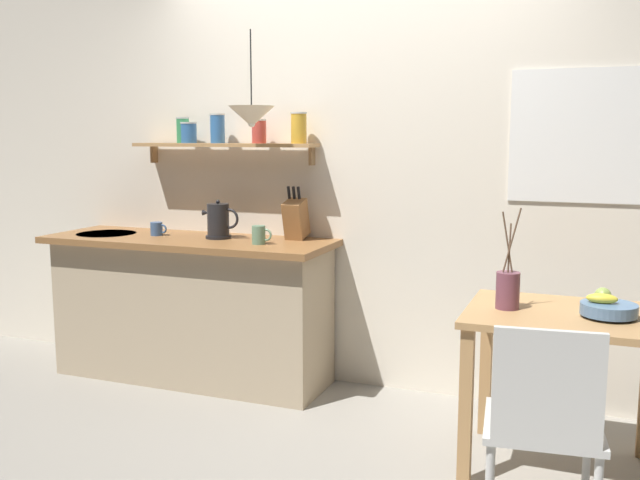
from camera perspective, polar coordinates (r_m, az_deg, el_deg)
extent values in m
plane|color=gray|center=(4.01, 0.03, -14.13)|extent=(14.00, 14.00, 0.00)
cube|color=silver|center=(4.26, 5.75, 5.85)|extent=(6.80, 0.10, 2.70)
cube|color=white|center=(4.05, 20.06, 7.86)|extent=(0.71, 0.01, 0.71)
cube|color=silver|center=(4.05, 20.06, 7.86)|extent=(0.65, 0.01, 0.65)
cube|color=tan|center=(4.58, -10.28, -5.67)|extent=(1.74, 0.52, 0.87)
cube|color=brown|center=(4.47, -10.57, -0.08)|extent=(1.83, 0.63, 0.04)
cylinder|color=#B7BABF|center=(4.80, -16.81, 0.46)|extent=(0.38, 0.38, 0.01)
cube|color=tan|center=(4.51, -7.81, 7.58)|extent=(1.23, 0.18, 0.02)
cube|color=#99754C|center=(4.88, -13.21, 6.78)|extent=(0.02, 0.06, 0.12)
cube|color=#99754C|center=(4.34, -0.66, 6.82)|extent=(0.02, 0.06, 0.12)
cylinder|color=#388E56|center=(4.66, -10.97, 8.61)|extent=(0.08, 0.08, 0.15)
cylinder|color=silver|center=(4.66, -11.00, 9.61)|extent=(0.08, 0.08, 0.01)
cylinder|color=#3366A3|center=(4.63, -10.53, 8.43)|extent=(0.10, 0.10, 0.12)
cylinder|color=silver|center=(4.63, -10.55, 9.25)|extent=(0.11, 0.11, 0.01)
cylinder|color=#3366A3|center=(4.53, -8.25, 8.81)|extent=(0.09, 0.09, 0.17)
cylinder|color=silver|center=(4.53, -8.27, 9.97)|extent=(0.09, 0.09, 0.01)
cylinder|color=#BC4238|center=(4.39, -4.93, 8.64)|extent=(0.09, 0.09, 0.14)
cylinder|color=silver|center=(4.39, -4.94, 9.60)|extent=(0.09, 0.09, 0.01)
cylinder|color=gold|center=(4.28, -1.72, 8.94)|extent=(0.09, 0.09, 0.18)
cylinder|color=silver|center=(4.28, -1.73, 10.18)|extent=(0.10, 0.10, 0.01)
cube|color=tan|center=(3.38, 19.05, -5.78)|extent=(0.85, 0.70, 0.03)
cube|color=tan|center=(3.25, 11.65, -13.05)|extent=(0.06, 0.06, 0.72)
cube|color=tan|center=(3.80, 13.20, -9.86)|extent=(0.06, 0.06, 0.72)
cube|color=silver|center=(2.92, 17.47, -14.04)|extent=(0.48, 0.47, 0.03)
cube|color=silver|center=(2.65, 17.85, -11.23)|extent=(0.38, 0.07, 0.42)
cylinder|color=silver|center=(3.19, 20.63, -16.68)|extent=(0.03, 0.03, 0.43)
cylinder|color=silver|center=(3.17, 13.64, -16.50)|extent=(0.03, 0.03, 0.43)
cylinder|color=#51759E|center=(3.35, 22.19, -5.70)|extent=(0.11, 0.11, 0.01)
cylinder|color=#51759E|center=(3.34, 22.22, -5.18)|extent=(0.24, 0.24, 0.05)
ellipsoid|color=yellow|center=(3.33, 21.74, -4.40)|extent=(0.13, 0.06, 0.04)
sphere|color=#8EA84C|center=(3.37, 21.80, -4.18)|extent=(0.07, 0.07, 0.07)
cylinder|color=brown|center=(3.36, 14.87, -3.94)|extent=(0.11, 0.11, 0.17)
cylinder|color=brown|center=(3.31, 14.85, -0.16)|extent=(0.06, 0.02, 0.28)
cylinder|color=brown|center=(3.32, 15.00, -0.63)|extent=(0.01, 0.01, 0.23)
cylinder|color=brown|center=(3.31, 15.19, -0.01)|extent=(0.07, 0.03, 0.29)
cylinder|color=black|center=(4.42, -8.17, 0.25)|extent=(0.16, 0.16, 0.02)
cylinder|color=#232326|center=(4.40, -8.20, 1.64)|extent=(0.13, 0.13, 0.20)
sphere|color=black|center=(4.39, -8.23, 3.06)|extent=(0.02, 0.02, 0.02)
cone|color=#232326|center=(4.44, -9.17, 2.18)|extent=(0.04, 0.04, 0.04)
torus|color=black|center=(4.36, -7.31, 1.72)|extent=(0.13, 0.02, 0.13)
cube|color=#9E6B3D|center=(4.30, -1.95, 1.70)|extent=(0.12, 0.19, 0.25)
cylinder|color=black|center=(4.27, -2.52, 3.83)|extent=(0.02, 0.04, 0.08)
cylinder|color=black|center=(4.26, -2.12, 3.82)|extent=(0.02, 0.04, 0.08)
cylinder|color=black|center=(4.25, -1.72, 3.81)|extent=(0.02, 0.04, 0.08)
cylinder|color=#3D5B89|center=(4.61, -13.02, 0.88)|extent=(0.08, 0.08, 0.09)
torus|color=#3D5B89|center=(4.58, -12.54, 0.88)|extent=(0.06, 0.01, 0.06)
cylinder|color=slate|center=(4.15, -4.96, 0.41)|extent=(0.08, 0.08, 0.11)
torus|color=slate|center=(4.12, -4.36, 0.40)|extent=(0.07, 0.01, 0.07)
cylinder|color=black|center=(4.15, -5.58, 13.63)|extent=(0.01, 0.01, 0.43)
cone|color=beige|center=(4.14, -5.53, 9.87)|extent=(0.27, 0.27, 0.12)
sphere|color=white|center=(4.14, -5.52, 9.33)|extent=(0.04, 0.04, 0.04)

